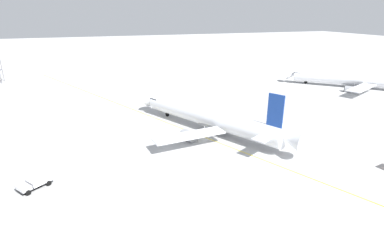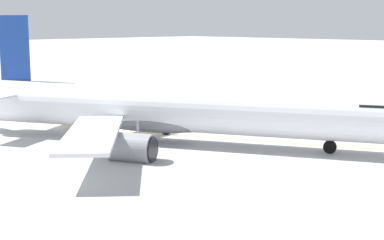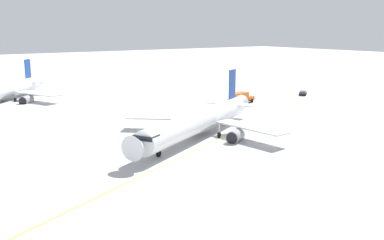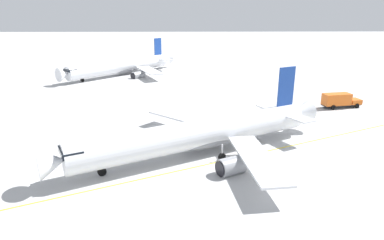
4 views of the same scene
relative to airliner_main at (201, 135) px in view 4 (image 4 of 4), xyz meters
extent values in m
plane|color=#B2B2B2|center=(3.22, 2.26, -2.93)|extent=(600.00, 600.00, 0.00)
cylinder|color=white|center=(0.23, -0.44, 0.21)|extent=(20.42, 34.32, 4.07)
cone|color=white|center=(9.18, -17.73, 0.21)|extent=(4.82, 4.44, 3.87)
cone|color=white|center=(-8.86, 17.12, 0.51)|extent=(4.92, 5.14, 3.46)
cube|color=black|center=(8.17, -15.78, 1.12)|extent=(4.18, 3.72, 0.70)
ellipsoid|color=slate|center=(-0.61, 1.18, -0.91)|extent=(9.31, 13.37, 2.24)
cube|color=#193D93|center=(-7.17, 13.84, 5.36)|extent=(1.68, 2.95, 6.23)
cube|color=white|center=(-4.32, 15.31, 1.02)|extent=(5.45, 4.51, 0.20)
cube|color=white|center=(-10.01, 12.36, 1.02)|extent=(5.45, 4.51, 0.20)
cube|color=white|center=(7.16, 6.54, -0.51)|extent=(14.98, 5.33, 0.28)
cube|color=white|center=(-9.47, -2.07, -0.51)|extent=(12.53, 13.50, 0.28)
cylinder|color=gray|center=(6.26, 3.50, -1.96)|extent=(3.68, 4.09, 2.41)
cylinder|color=black|center=(7.05, 1.97, -1.96)|extent=(1.89, 1.07, 2.05)
cylinder|color=gray|center=(-6.47, -3.09, -1.96)|extent=(3.68, 4.09, 2.41)
cylinder|color=black|center=(-5.68, -4.62, -1.96)|extent=(1.89, 1.07, 2.05)
cylinder|color=#9EA0A5|center=(6.61, -12.77, -1.44)|extent=(0.20, 0.20, 1.88)
cylinder|color=black|center=(6.61, -12.77, -2.38)|extent=(0.77, 1.11, 1.10)
cylinder|color=#9EA0A5|center=(2.44, 2.76, -1.44)|extent=(0.20, 0.20, 1.88)
cylinder|color=black|center=(2.44, 2.76, -2.38)|extent=(0.77, 1.11, 1.10)
cylinder|color=#9EA0A5|center=(-3.66, -0.40, -1.44)|extent=(0.20, 0.20, 1.88)
cylinder|color=black|center=(-3.66, -0.40, -2.38)|extent=(0.77, 1.11, 1.10)
cylinder|color=white|center=(-62.63, -22.64, 0.01)|extent=(29.91, 28.11, 4.11)
cone|color=white|center=(-48.19, -36.00, 0.01)|extent=(4.85, 4.90, 3.90)
cone|color=white|center=(-77.29, -9.07, 0.31)|extent=(5.31, 5.28, 3.49)
cube|color=black|center=(-49.80, -34.50, 0.94)|extent=(4.13, 4.19, 0.70)
ellipsoid|color=slate|center=(-63.98, -21.38, -1.12)|extent=(12.27, 11.75, 2.26)
cube|color=#193D93|center=(-74.56, -11.60, 4.93)|extent=(2.51, 2.35, 5.73)
cube|color=white|center=(-72.27, -9.12, 0.83)|extent=(5.37, 5.51, 0.20)
cube|color=white|center=(-76.85, -14.07, 0.83)|extent=(5.37, 5.51, 0.20)
cube|color=white|center=(-58.56, -13.16, -0.71)|extent=(15.72, 9.90, 0.28)
cube|color=white|center=(-71.75, -27.43, -0.71)|extent=(8.91, 15.84, 0.28)
cylinder|color=gray|center=(-58.13, -16.69, -2.19)|extent=(4.64, 4.55, 2.48)
cylinder|color=black|center=(-56.62, -18.09, -2.19)|extent=(1.54, 1.65, 2.10)
cylinder|color=gray|center=(-68.21, -27.58, -2.19)|extent=(4.64, 4.55, 2.48)
cylinder|color=black|center=(-66.69, -28.98, -2.19)|extent=(1.54, 1.65, 2.10)
cylinder|color=#9EA0A5|center=(-52.32, -32.17, -1.54)|extent=(0.20, 0.20, 1.68)
cylinder|color=black|center=(-52.32, -32.17, -2.38)|extent=(1.01, 0.97, 1.10)
cylinder|color=#9EA0A5|center=(-61.64, -18.85, -1.54)|extent=(0.20, 0.20, 1.68)
cylinder|color=black|center=(-61.64, -18.85, -2.38)|extent=(1.01, 0.97, 1.10)
cylinder|color=#9EA0A5|center=(-66.33, -23.92, -1.54)|extent=(0.20, 0.20, 1.68)
cylinder|color=black|center=(-66.33, -23.92, -2.38)|extent=(1.01, 0.97, 1.10)
cube|color=#232326|center=(-23.67, 31.23, -2.33)|extent=(3.57, 8.64, 0.20)
cube|color=orange|center=(-24.22, 34.18, -1.73)|extent=(2.81, 2.80, 1.00)
cube|color=black|center=(-24.43, 35.26, -1.58)|extent=(2.00, 0.45, 0.56)
cube|color=orange|center=(-23.43, 29.95, -1.03)|extent=(3.44, 6.15, 2.40)
cylinder|color=black|center=(-25.40, 33.90, -2.43)|extent=(0.46, 1.03, 1.00)
cylinder|color=black|center=(-23.03, 34.34, -2.43)|extent=(0.46, 1.03, 1.00)
cylinder|color=black|center=(-24.36, 28.36, -2.43)|extent=(0.46, 1.03, 1.00)
cylinder|color=black|center=(-21.99, 28.81, -2.43)|extent=(0.46, 1.03, 1.00)
cube|color=yellow|center=(4.79, -1.72, -2.93)|extent=(77.65, 164.92, 0.01)
camera|label=1|loc=(24.61, 58.24, 22.43)|focal=28.01mm
camera|label=2|loc=(-33.75, -37.18, 7.71)|focal=53.03mm
camera|label=3|loc=(64.00, -46.14, 17.18)|focal=40.48mm
camera|label=4|loc=(44.59, -2.35, 16.81)|focal=31.25mm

